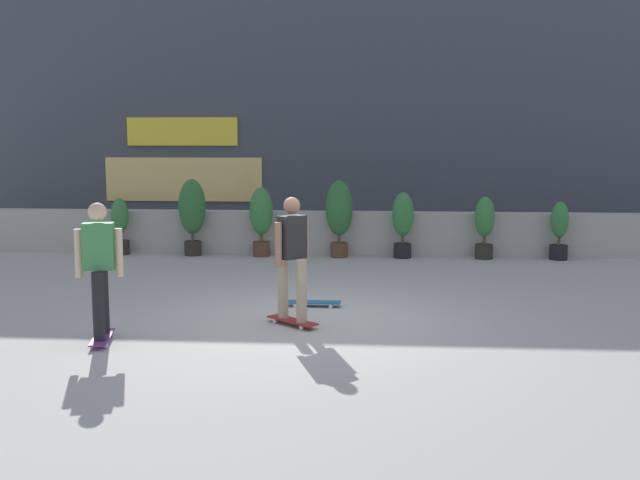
% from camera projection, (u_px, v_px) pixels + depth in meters
% --- Properties ---
extents(ground_plane, '(48.00, 48.00, 0.00)m').
position_uv_depth(ground_plane, '(312.00, 321.00, 10.33)').
color(ground_plane, '#B2AFA8').
extents(planter_wall, '(18.00, 0.40, 0.90)m').
position_uv_depth(planter_wall, '(336.00, 233.00, 16.20)').
color(planter_wall, '#B2ADA3').
rests_on(planter_wall, ground).
extents(building_backdrop, '(20.00, 2.08, 6.50)m').
position_uv_depth(building_backdrop, '(345.00, 106.00, 19.77)').
color(building_backdrop, '#424751').
rests_on(building_backdrop, ground).
extents(potted_plant_0, '(0.36, 0.36, 1.20)m').
position_uv_depth(potted_plant_0, '(120.00, 225.00, 16.07)').
color(potted_plant_0, '#2D2823').
rests_on(potted_plant_0, ground).
extents(potted_plant_1, '(0.56, 0.56, 1.60)m').
position_uv_depth(potted_plant_1, '(192.00, 211.00, 15.91)').
color(potted_plant_1, '#2D2823').
rests_on(potted_plant_1, ground).
extents(potted_plant_2, '(0.48, 0.48, 1.44)m').
position_uv_depth(potted_plant_2, '(261.00, 217.00, 15.82)').
color(potted_plant_2, brown).
rests_on(potted_plant_2, ground).
extents(potted_plant_3, '(0.56, 0.56, 1.59)m').
position_uv_depth(potted_plant_3, '(339.00, 212.00, 15.68)').
color(potted_plant_3, brown).
rests_on(potted_plant_3, ground).
extents(potted_plant_4, '(0.44, 0.44, 1.35)m').
position_uv_depth(potted_plant_4, '(403.00, 221.00, 15.61)').
color(potted_plant_4, black).
rests_on(potted_plant_4, ground).
extents(potted_plant_5, '(0.40, 0.40, 1.27)m').
position_uv_depth(potted_plant_5, '(485.00, 225.00, 15.49)').
color(potted_plant_5, '#2D2823').
rests_on(potted_plant_5, ground).
extents(potted_plant_6, '(0.36, 0.36, 1.18)m').
position_uv_depth(potted_plant_6, '(559.00, 229.00, 15.39)').
color(potted_plant_6, black).
rests_on(potted_plant_6, ground).
extents(skater_far_right, '(0.73, 0.68, 1.70)m').
position_uv_depth(skater_far_right, '(292.00, 255.00, 9.95)').
color(skater_far_right, maroon).
rests_on(skater_far_right, ground).
extents(skater_far_left, '(0.55, 0.82, 1.70)m').
position_uv_depth(skater_far_left, '(99.00, 266.00, 9.11)').
color(skater_far_left, '#72338C').
rests_on(skater_far_left, ground).
extents(skateboard_near_camera, '(0.80, 0.21, 0.08)m').
position_uv_depth(skateboard_near_camera, '(313.00, 302.00, 11.19)').
color(skateboard_near_camera, '#266699').
rests_on(skateboard_near_camera, ground).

